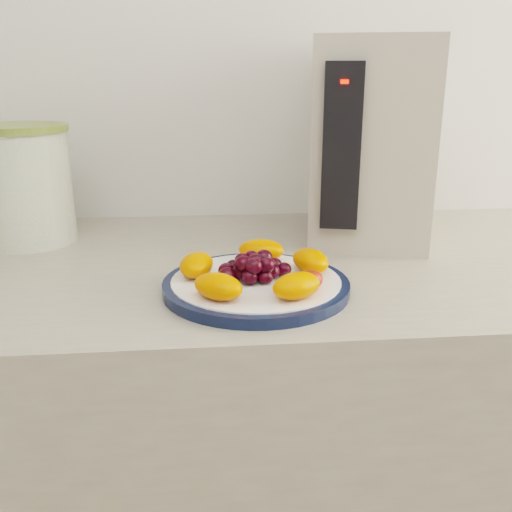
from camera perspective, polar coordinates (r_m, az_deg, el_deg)
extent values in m
cube|color=silver|center=(1.17, -5.65, 23.59)|extent=(3.50, 0.02, 2.60)
cube|color=#A29886|center=(1.12, -4.19, -22.79)|extent=(3.50, 0.60, 0.90)
cube|color=#936C58|center=(1.14, -4.16, -23.93)|extent=(3.48, 0.58, 0.84)
cylinder|color=#0E1835|center=(0.77, 0.00, -3.02)|extent=(0.25, 0.25, 0.01)
cylinder|color=white|center=(0.77, 0.00, -2.95)|extent=(0.23, 0.23, 0.02)
cylinder|color=#3D5F0D|center=(1.05, -22.14, 6.31)|extent=(0.19, 0.19, 0.19)
cylinder|color=olive|center=(1.04, -22.79, 11.71)|extent=(0.20, 0.20, 0.01)
cube|color=#B4AA99|center=(1.03, 11.28, 11.19)|extent=(0.25, 0.31, 0.34)
cube|color=black|center=(0.89, 8.56, 10.65)|extent=(0.06, 0.03, 0.25)
cube|color=#FF0C05|center=(0.87, 8.85, 16.85)|extent=(0.01, 0.01, 0.01)
ellipsoid|color=#FF5F00|center=(0.79, 5.47, -0.47)|extent=(0.06, 0.08, 0.03)
ellipsoid|color=#FF5F00|center=(0.84, 0.53, 0.59)|extent=(0.07, 0.06, 0.03)
ellipsoid|color=#FF5F00|center=(0.78, -5.97, -0.88)|extent=(0.06, 0.08, 0.03)
ellipsoid|color=#FF5F00|center=(0.70, -3.79, -3.05)|extent=(0.08, 0.08, 0.03)
ellipsoid|color=#FF5F00|center=(0.70, 4.06, -2.97)|extent=(0.08, 0.07, 0.03)
ellipsoid|color=black|center=(0.76, 0.00, -1.63)|extent=(0.02, 0.02, 0.02)
ellipsoid|color=black|center=(0.76, 1.56, -1.53)|extent=(0.02, 0.02, 0.02)
ellipsoid|color=black|center=(0.78, 0.63, -1.20)|extent=(0.02, 0.02, 0.02)
ellipsoid|color=black|center=(0.78, -0.89, -1.23)|extent=(0.02, 0.02, 0.02)
ellipsoid|color=black|center=(0.76, -1.56, -1.62)|extent=(0.02, 0.02, 0.02)
ellipsoid|color=black|center=(0.74, -0.67, -2.09)|extent=(0.02, 0.02, 0.02)
ellipsoid|color=black|center=(0.74, 0.93, -2.12)|extent=(0.02, 0.02, 0.02)
ellipsoid|color=black|center=(0.77, 2.81, -1.33)|extent=(0.02, 0.02, 0.02)
ellipsoid|color=black|center=(0.79, 1.87, -0.90)|extent=(0.02, 0.02, 0.02)
ellipsoid|color=black|center=(0.80, 0.48, -0.70)|extent=(0.02, 0.02, 0.02)
ellipsoid|color=black|center=(0.80, -1.02, -0.80)|extent=(0.02, 0.02, 0.02)
ellipsoid|color=black|center=(0.79, -2.28, -1.05)|extent=(0.02, 0.02, 0.02)
ellipsoid|color=black|center=(0.77, -2.98, -1.46)|extent=(0.02, 0.02, 0.02)
ellipsoid|color=black|center=(0.75, -2.91, -1.96)|extent=(0.02, 0.02, 0.02)
ellipsoid|color=black|center=(0.76, 0.00, -0.56)|extent=(0.02, 0.02, 0.02)
ellipsoid|color=black|center=(0.77, 0.80, -0.16)|extent=(0.02, 0.02, 0.02)
ellipsoid|color=black|center=(0.77, -0.46, -0.14)|extent=(0.02, 0.02, 0.02)
ellipsoid|color=black|center=(0.76, -1.39, -0.42)|extent=(0.02, 0.02, 0.02)
ellipsoid|color=black|center=(0.75, -1.29, -0.80)|extent=(0.02, 0.02, 0.02)
ellipsoid|color=black|center=(0.74, -0.20, -1.02)|extent=(0.02, 0.02, 0.02)
ellipsoid|color=black|center=(0.74, 1.06, -0.90)|extent=(0.02, 0.02, 0.02)
ellipsoid|color=red|center=(0.72, 3.74, -2.61)|extent=(0.03, 0.03, 0.02)
ellipsoid|color=red|center=(0.73, 5.61, -2.38)|extent=(0.04, 0.03, 0.02)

